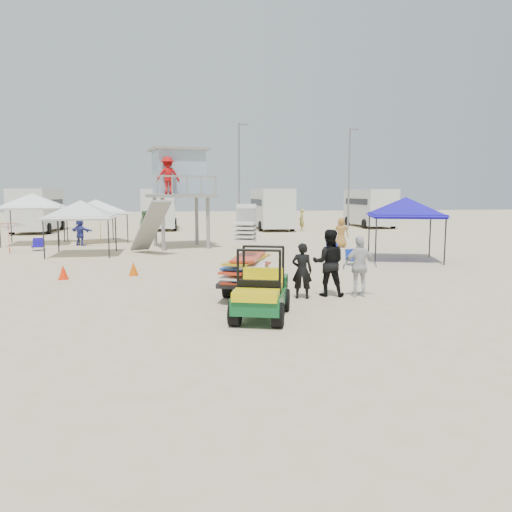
{
  "coord_description": "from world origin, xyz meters",
  "views": [
    {
      "loc": [
        -1.54,
        -9.96,
        2.97
      ],
      "look_at": [
        0.5,
        3.0,
        1.3
      ],
      "focal_mm": 35.0,
      "sensor_mm": 36.0,
      "label": 1
    }
  ],
  "objects": [
    {
      "name": "canopy_white_b",
      "position": [
        -9.72,
        20.3,
        2.79
      ],
      "size": [
        3.46,
        3.46,
        3.34
      ],
      "color": "black",
      "rests_on": "ground"
    },
    {
      "name": "man_right",
      "position": [
        3.59,
        3.5,
        0.87
      ],
      "size": [
        1.03,
        0.45,
        1.75
      ],
      "primitive_type": "imported",
      "rotation": [
        0.0,
        0.0,
        3.17
      ],
      "color": "silver",
      "rests_on": "ground"
    },
    {
      "name": "umbrella_a",
      "position": [
        -9.73,
        15.96,
        0.79
      ],
      "size": [
        2.18,
        2.2,
        1.59
      ],
      "primitive_type": "imported",
      "rotation": [
        0.0,
        0.0,
        0.3
      ],
      "color": "#B72A13",
      "rests_on": "ground"
    },
    {
      "name": "lifeguard_tower",
      "position": [
        -1.46,
        17.55,
        3.88
      ],
      "size": [
        3.87,
        3.87,
        5.2
      ],
      "color": "gray",
      "rests_on": "ground"
    },
    {
      "name": "utility_cart",
      "position": [
        0.37,
        1.47,
        0.78
      ],
      "size": [
        1.7,
        2.43,
        1.67
      ],
      "color": "#0C4F22",
      "rests_on": "ground"
    },
    {
      "name": "rv_mid_left",
      "position": [
        -3.0,
        31.49,
        1.8
      ],
      "size": [
        2.65,
        6.5,
        3.25
      ],
      "color": "silver",
      "rests_on": "ground"
    },
    {
      "name": "cone_far",
      "position": [
        -5.47,
        7.83,
        0.25
      ],
      "size": [
        0.34,
        0.34,
        0.5
      ],
      "primitive_type": "cone",
      "color": "#FF2C08",
      "rests_on": "ground"
    },
    {
      "name": "cone_near",
      "position": [
        -3.15,
        8.29,
        0.25
      ],
      "size": [
        0.34,
        0.34,
        0.5
      ],
      "primitive_type": "cone",
      "color": "#DA5306",
      "rests_on": "ground"
    },
    {
      "name": "beach_chair_c",
      "position": [
        5.53,
        12.16,
        0.31
      ],
      "size": [
        0.67,
        0.73,
        0.64
      ],
      "color": "#0F1BA5",
      "rests_on": "ground"
    },
    {
      "name": "distant_beachgoers",
      "position": [
        -0.98,
        20.51,
        0.85
      ],
      "size": [
        15.91,
        12.48,
        1.86
      ],
      "color": "#303692",
      "rests_on": "ground"
    },
    {
      "name": "beach_chair_b",
      "position": [
        5.6,
        9.64,
        0.31
      ],
      "size": [
        0.57,
        0.61,
        0.64
      ],
      "color": "#0E289A",
      "rests_on": "ground"
    },
    {
      "name": "light_pole_left",
      "position": [
        3.0,
        27.0,
        4.0
      ],
      "size": [
        0.14,
        0.14,
        8.0
      ],
      "primitive_type": "cylinder",
      "color": "slate",
      "rests_on": "ground"
    },
    {
      "name": "light_pole_right",
      "position": [
        12.0,
        28.5,
        4.0
      ],
      "size": [
        0.14,
        0.14,
        8.0
      ],
      "primitive_type": "cylinder",
      "color": "slate",
      "rests_on": "ground"
    },
    {
      "name": "rv_far_left",
      "position": [
        -12.0,
        29.99,
        1.8
      ],
      "size": [
        2.64,
        6.8,
        3.25
      ],
      "color": "silver",
      "rests_on": "ground"
    },
    {
      "name": "beach_chair_a",
      "position": [
        -8.69,
        17.06,
        0.31
      ],
      "size": [
        0.6,
        0.64,
        0.64
      ],
      "color": "#190D91",
      "rests_on": "ground"
    },
    {
      "name": "surf_trailer",
      "position": [
        0.37,
        3.8,
        0.96
      ],
      "size": [
        1.93,
        2.72,
        2.35
      ],
      "color": "black",
      "rests_on": "ground"
    },
    {
      "name": "man_mid",
      "position": [
        2.74,
        3.75,
        0.96
      ],
      "size": [
        1.1,
        0.96,
        1.93
      ],
      "primitive_type": "imported",
      "rotation": [
        0.0,
        0.0,
        2.87
      ],
      "color": "black",
      "rests_on": "ground"
    },
    {
      "name": "canopy_white_c",
      "position": [
        -6.34,
        21.06,
        2.41
      ],
      "size": [
        3.92,
        3.92,
        2.96
      ],
      "color": "black",
      "rests_on": "ground"
    },
    {
      "name": "umbrella_b",
      "position": [
        -6.15,
        21.32,
        0.92
      ],
      "size": [
        2.86,
        2.87,
        1.85
      ],
      "primitive_type": "imported",
      "rotation": [
        0.0,
        0.0,
        0.7
      ],
      "color": "yellow",
      "rests_on": "ground"
    },
    {
      "name": "canopy_white_a",
      "position": [
        -6.07,
        14.8,
        2.47
      ],
      "size": [
        2.98,
        2.98,
        3.01
      ],
      "color": "black",
      "rests_on": "ground"
    },
    {
      "name": "canopy_blue",
      "position": [
        8.34,
        10.67,
        2.63
      ],
      "size": [
        3.64,
        3.64,
        3.18
      ],
      "color": "black",
      "rests_on": "ground"
    },
    {
      "name": "man_left",
      "position": [
        1.89,
        3.5,
        0.79
      ],
      "size": [
        0.65,
        0.52,
        1.58
      ],
      "primitive_type": "imported",
      "rotation": [
        0.0,
        0.0,
        2.88
      ],
      "color": "black",
      "rests_on": "ground"
    },
    {
      "name": "rv_mid_right",
      "position": [
        6.0,
        29.99,
        1.8
      ],
      "size": [
        2.64,
        7.0,
        3.25
      ],
      "color": "silver",
      "rests_on": "ground"
    },
    {
      "name": "ground",
      "position": [
        0.0,
        0.0,
        0.0
      ],
      "size": [
        140.0,
        140.0,
        0.0
      ],
      "primitive_type": "plane",
      "color": "beige",
      "rests_on": "ground"
    },
    {
      "name": "rv_far_right",
      "position": [
        15.0,
        31.49,
        1.8
      ],
      "size": [
        2.64,
        6.6,
        3.25
      ],
      "color": "silver",
      "rests_on": "ground"
    }
  ]
}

